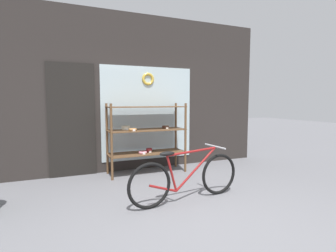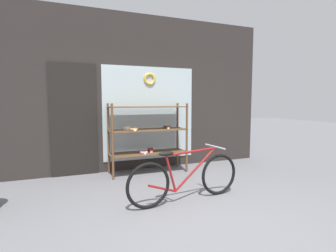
# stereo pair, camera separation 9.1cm
# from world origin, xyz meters

# --- Properties ---
(ground_plane) EXTENTS (30.00, 30.00, 0.00)m
(ground_plane) POSITION_xyz_m (0.00, 0.00, 0.00)
(ground_plane) COLOR slate
(storefront_facade) EXTENTS (5.59, 0.13, 3.13)m
(storefront_facade) POSITION_xyz_m (-0.04, 2.73, 1.53)
(storefront_facade) COLOR #2D2826
(storefront_facade) RESTS_ON ground_plane
(display_case) EXTENTS (1.49, 0.50, 1.36)m
(display_case) POSITION_xyz_m (0.04, 2.34, 0.80)
(display_case) COLOR brown
(display_case) RESTS_ON ground_plane
(bicycle) EXTENTS (1.76, 0.46, 0.75)m
(bicycle) POSITION_xyz_m (0.10, 0.73, 0.34)
(bicycle) COLOR black
(bicycle) RESTS_ON ground_plane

